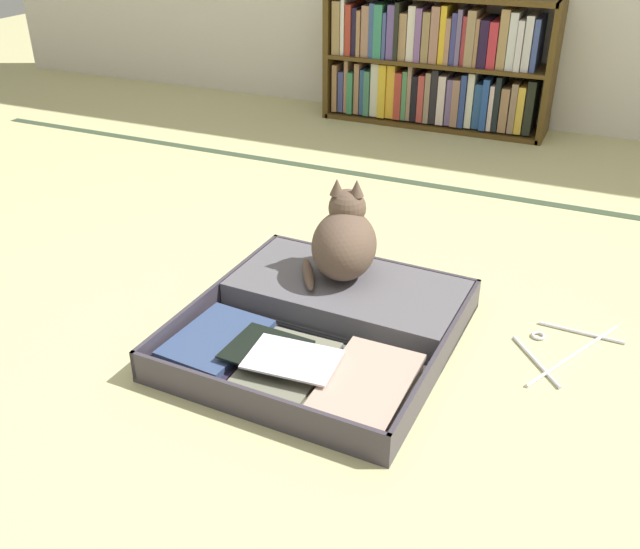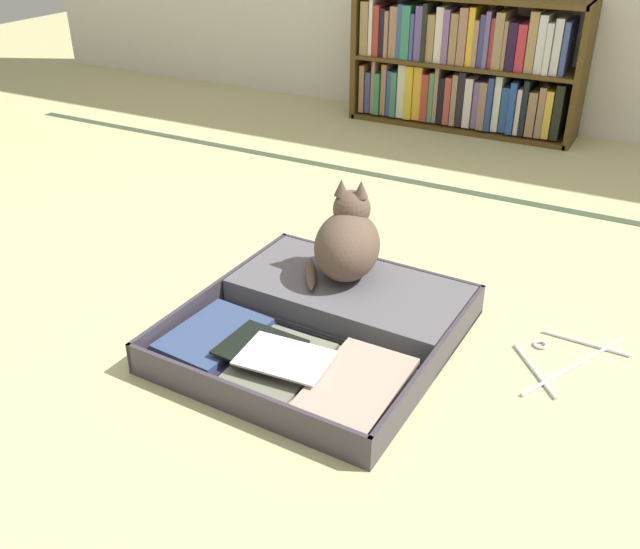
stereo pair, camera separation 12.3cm
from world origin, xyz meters
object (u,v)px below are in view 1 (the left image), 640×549
open_suitcase (329,321)px  black_cat (344,241)px  clothes_hanger (562,348)px  bookshelf (434,64)px

open_suitcase → black_cat: size_ratio=2.56×
black_cat → clothes_hanger: bearing=-0.5°
clothes_hanger → bookshelf: bearing=116.2°
bookshelf → clothes_hanger: 2.13m
bookshelf → black_cat: bearing=-82.0°
bookshelf → open_suitcase: size_ratio=1.50×
open_suitcase → clothes_hanger: size_ratio=2.00×
black_cat → clothes_hanger: (0.66, -0.01, -0.20)m
bookshelf → open_suitcase: 2.11m
bookshelf → black_cat: size_ratio=3.84×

